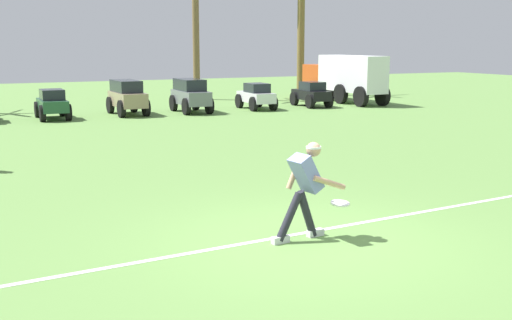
# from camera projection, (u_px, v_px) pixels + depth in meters

# --- Properties ---
(ground_plane) EXTENTS (80.00, 80.00, 0.00)m
(ground_plane) POSITION_uv_depth(u_px,v_px,m) (310.00, 241.00, 9.10)
(ground_plane) COLOR #618C44
(field_line_paint) EXTENTS (23.22, 1.87, 0.01)m
(field_line_paint) POSITION_uv_depth(u_px,v_px,m) (297.00, 234.00, 9.42)
(field_line_paint) COLOR white
(field_line_paint) RESTS_ON ground_plane
(frisbee_thrower) EXTENTS (1.15, 0.47, 1.39)m
(frisbee_thrower) POSITION_uv_depth(u_px,v_px,m) (305.00, 185.00, 9.10)
(frisbee_thrower) COLOR #23232D
(frisbee_thrower) RESTS_ON ground_plane
(frisbee_in_flight) EXTENTS (0.31, 0.31, 0.05)m
(frisbee_in_flight) POSITION_uv_depth(u_px,v_px,m) (340.00, 203.00, 9.24)
(frisbee_in_flight) COLOR white
(parked_car_slot_c) EXTENTS (1.11, 2.21, 1.10)m
(parked_car_slot_c) POSITION_uv_depth(u_px,v_px,m) (52.00, 104.00, 23.61)
(parked_car_slot_c) COLOR #235133
(parked_car_slot_c) RESTS_ON ground_plane
(parked_car_slot_d) EXTENTS (1.18, 2.42, 1.34)m
(parked_car_slot_d) POSITION_uv_depth(u_px,v_px,m) (127.00, 96.00, 25.03)
(parked_car_slot_d) COLOR #998466
(parked_car_slot_d) RESTS_ON ground_plane
(parked_car_slot_e) EXTENTS (1.19, 2.42, 1.34)m
(parked_car_slot_e) POSITION_uv_depth(u_px,v_px,m) (190.00, 94.00, 25.88)
(parked_car_slot_e) COLOR slate
(parked_car_slot_e) RESTS_ON ground_plane
(parked_car_slot_f) EXTENTS (1.16, 2.23, 1.10)m
(parked_car_slot_f) POSITION_uv_depth(u_px,v_px,m) (256.00, 96.00, 27.12)
(parked_car_slot_f) COLOR silver
(parked_car_slot_f) RESTS_ON ground_plane
(parked_car_slot_g) EXTENTS (1.20, 2.25, 1.10)m
(parked_car_slot_g) POSITION_uv_depth(u_px,v_px,m) (311.00, 94.00, 28.26)
(parked_car_slot_g) COLOR black
(parked_car_slot_g) RESTS_ON ground_plane
(box_truck) EXTENTS (1.49, 5.92, 2.20)m
(box_truck) POSITION_uv_depth(u_px,v_px,m) (345.00, 76.00, 30.22)
(box_truck) COLOR #CC4C19
(box_truck) RESTS_ON ground_plane
(palm_tree_left_of_centre) EXTENTS (3.49, 3.49, 7.15)m
(palm_tree_left_of_centre) POSITION_uv_depth(u_px,v_px,m) (196.00, 14.00, 31.22)
(palm_tree_left_of_centre) COLOR brown
(palm_tree_left_of_centre) RESTS_ON ground_plane
(palm_tree_right_of_centre) EXTENTS (3.53, 3.09, 6.30)m
(palm_tree_right_of_centre) POSITION_uv_depth(u_px,v_px,m) (301.00, 28.00, 34.26)
(palm_tree_right_of_centre) COLOR brown
(palm_tree_right_of_centre) RESTS_ON ground_plane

